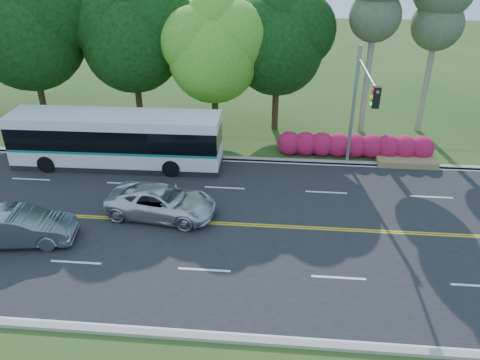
# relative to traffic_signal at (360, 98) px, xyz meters

# --- Properties ---
(ground) EXTENTS (120.00, 120.00, 0.00)m
(ground) POSITION_rel_traffic_signal_xyz_m (-6.49, -5.40, -4.67)
(ground) COLOR #234918
(ground) RESTS_ON ground
(road) EXTENTS (60.00, 14.00, 0.02)m
(road) POSITION_rel_traffic_signal_xyz_m (-6.49, -5.40, -4.66)
(road) COLOR black
(road) RESTS_ON ground
(curb_north) EXTENTS (60.00, 0.30, 0.15)m
(curb_north) POSITION_rel_traffic_signal_xyz_m (-6.49, 1.75, -4.60)
(curb_north) COLOR #A09B90
(curb_north) RESTS_ON ground
(curb_south) EXTENTS (60.00, 0.30, 0.15)m
(curb_south) POSITION_rel_traffic_signal_xyz_m (-6.49, -12.55, -4.60)
(curb_south) COLOR #A09B90
(curb_south) RESTS_ON ground
(grass_verge) EXTENTS (60.00, 4.00, 0.10)m
(grass_verge) POSITION_rel_traffic_signal_xyz_m (-6.49, 3.60, -4.62)
(grass_verge) COLOR #234918
(grass_verge) RESTS_ON ground
(lane_markings) EXTENTS (57.60, 13.82, 0.00)m
(lane_markings) POSITION_rel_traffic_signal_xyz_m (-6.59, -5.40, -4.65)
(lane_markings) COLOR gold
(lane_markings) RESTS_ON road
(tree_row) EXTENTS (44.70, 9.10, 13.84)m
(tree_row) POSITION_rel_traffic_signal_xyz_m (-11.65, 6.73, 2.06)
(tree_row) COLOR black
(tree_row) RESTS_ON ground
(bougainvillea_hedge) EXTENTS (9.50, 2.25, 1.50)m
(bougainvillea_hedge) POSITION_rel_traffic_signal_xyz_m (0.69, 2.75, -3.95)
(bougainvillea_hedge) COLOR maroon
(bougainvillea_hedge) RESTS_ON ground
(traffic_signal) EXTENTS (0.42, 6.10, 7.00)m
(traffic_signal) POSITION_rel_traffic_signal_xyz_m (0.00, 0.00, 0.00)
(traffic_signal) COLOR #919499
(traffic_signal) RESTS_ON ground
(transit_bus) EXTENTS (12.20, 2.83, 3.18)m
(transit_bus) POSITION_rel_traffic_signal_xyz_m (-13.60, 0.34, -3.08)
(transit_bus) COLOR white
(transit_bus) RESTS_ON road
(sedan) EXTENTS (5.08, 2.40, 1.61)m
(sedan) POSITION_rel_traffic_signal_xyz_m (-15.49, -7.70, -3.85)
(sedan) COLOR slate
(sedan) RESTS_ON road
(suv) EXTENTS (5.62, 3.14, 1.48)m
(suv) POSITION_rel_traffic_signal_xyz_m (-9.71, -4.90, -3.91)
(suv) COLOR silver
(suv) RESTS_ON road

